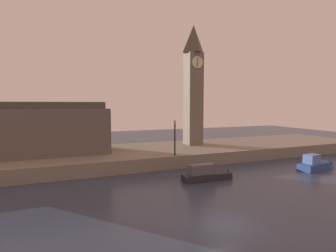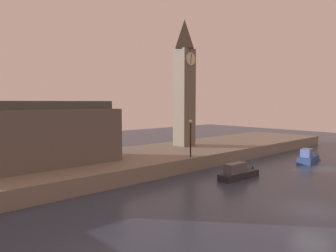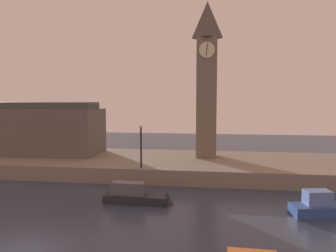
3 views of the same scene
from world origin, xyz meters
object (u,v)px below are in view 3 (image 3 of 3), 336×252
at_px(boat_barge_dark, 141,196).
at_px(parliament_hall, 31,128).
at_px(clock_tower, 207,78).
at_px(boat_tour_blue, 333,208).
at_px(streetlamp, 141,141).

bearing_deg(boat_barge_dark, parliament_hall, 142.72).
relative_size(clock_tower, boat_tour_blue, 3.05).
distance_m(streetlamp, boat_barge_dark, 6.86).
bearing_deg(streetlamp, boat_barge_dark, -77.96).
xyz_separation_m(parliament_hall, boat_barge_dark, (16.13, -12.28, -3.98)).
bearing_deg(clock_tower, boat_tour_blue, -56.41).
bearing_deg(boat_barge_dark, boat_tour_blue, -3.48).
bearing_deg(parliament_hall, streetlamp, -23.60).
relative_size(boat_barge_dark, boat_tour_blue, 0.99).
bearing_deg(boat_tour_blue, clock_tower, 123.59).
height_order(streetlamp, boat_barge_dark, streetlamp).
relative_size(clock_tower, parliament_hall, 1.09).
bearing_deg(boat_barge_dark, streetlamp, 102.04).
height_order(parliament_hall, streetlamp, parliament_hall).
distance_m(parliament_hall, streetlamp, 16.27).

